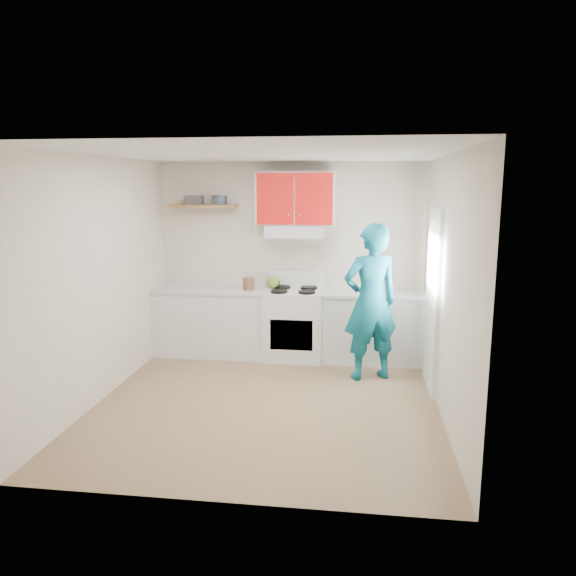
# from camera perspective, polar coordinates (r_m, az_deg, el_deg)

# --- Properties ---
(floor) EXTENTS (3.80, 3.80, 0.00)m
(floor) POSITION_cam_1_polar(r_m,az_deg,el_deg) (5.98, -2.15, -11.85)
(floor) COLOR brown
(floor) RESTS_ON ground
(ceiling) EXTENTS (3.60, 3.80, 0.04)m
(ceiling) POSITION_cam_1_polar(r_m,az_deg,el_deg) (5.53, -2.35, 13.88)
(ceiling) COLOR white
(ceiling) RESTS_ON floor
(back_wall) EXTENTS (3.60, 0.04, 2.60)m
(back_wall) POSITION_cam_1_polar(r_m,az_deg,el_deg) (7.47, 0.20, 3.07)
(back_wall) COLOR beige
(back_wall) RESTS_ON floor
(front_wall) EXTENTS (3.60, 0.04, 2.60)m
(front_wall) POSITION_cam_1_polar(r_m,az_deg,el_deg) (3.80, -7.08, -4.56)
(front_wall) COLOR beige
(front_wall) RESTS_ON floor
(left_wall) EXTENTS (0.04, 3.80, 2.60)m
(left_wall) POSITION_cam_1_polar(r_m,az_deg,el_deg) (6.17, -18.96, 0.86)
(left_wall) COLOR beige
(left_wall) RESTS_ON floor
(right_wall) EXTENTS (0.04, 3.80, 2.60)m
(right_wall) POSITION_cam_1_polar(r_m,az_deg,el_deg) (5.60, 16.22, 0.06)
(right_wall) COLOR beige
(right_wall) RESTS_ON floor
(door) EXTENTS (0.05, 0.85, 2.05)m
(door) POSITION_cam_1_polar(r_m,az_deg,el_deg) (6.33, 14.93, -1.22)
(door) COLOR white
(door) RESTS_ON floor
(door_glass) EXTENTS (0.01, 0.55, 0.95)m
(door_glass) POSITION_cam_1_polar(r_m,az_deg,el_deg) (6.26, 14.87, 2.60)
(door_glass) COLOR white
(door_glass) RESTS_ON door
(counter_left) EXTENTS (1.52, 0.60, 0.90)m
(counter_left) POSITION_cam_1_polar(r_m,az_deg,el_deg) (7.54, -7.97, -3.53)
(counter_left) COLOR silver
(counter_left) RESTS_ON floor
(counter_right) EXTENTS (1.32, 0.60, 0.90)m
(counter_right) POSITION_cam_1_polar(r_m,az_deg,el_deg) (7.28, 8.85, -4.07)
(counter_right) COLOR silver
(counter_right) RESTS_ON floor
(stove) EXTENTS (0.76, 0.65, 0.92)m
(stove) POSITION_cam_1_polar(r_m,az_deg,el_deg) (7.30, 0.65, -3.83)
(stove) COLOR white
(stove) RESTS_ON floor
(range_hood) EXTENTS (0.76, 0.44, 0.15)m
(range_hood) POSITION_cam_1_polar(r_m,az_deg,el_deg) (7.20, 0.78, 5.94)
(range_hood) COLOR silver
(range_hood) RESTS_ON back_wall
(upper_cabinets) EXTENTS (1.02, 0.33, 0.70)m
(upper_cabinets) POSITION_cam_1_polar(r_m,az_deg,el_deg) (7.23, 0.84, 9.34)
(upper_cabinets) COLOR red
(upper_cabinets) RESTS_ON back_wall
(shelf) EXTENTS (0.90, 0.30, 0.04)m
(shelf) POSITION_cam_1_polar(r_m,az_deg,el_deg) (7.49, -8.80, 8.50)
(shelf) COLOR brown
(shelf) RESTS_ON back_wall
(books) EXTENTS (0.25, 0.20, 0.12)m
(books) POSITION_cam_1_polar(r_m,az_deg,el_deg) (7.50, -9.76, 9.06)
(books) COLOR #3D3639
(books) RESTS_ON shelf
(tin) EXTENTS (0.24, 0.24, 0.12)m
(tin) POSITION_cam_1_polar(r_m,az_deg,el_deg) (7.43, -7.18, 9.13)
(tin) COLOR #333D4C
(tin) RESTS_ON shelf
(kettle) EXTENTS (0.23, 0.23, 0.16)m
(kettle) POSITION_cam_1_polar(r_m,az_deg,el_deg) (7.36, -1.58, 0.58)
(kettle) COLOR olive
(kettle) RESTS_ON stove
(crock) EXTENTS (0.20, 0.20, 0.19)m
(crock) POSITION_cam_1_polar(r_m,az_deg,el_deg) (7.27, -4.13, 0.38)
(crock) COLOR #543124
(crock) RESTS_ON counter_left
(cutting_board) EXTENTS (0.32, 0.25, 0.02)m
(cutting_board) POSITION_cam_1_polar(r_m,az_deg,el_deg) (7.06, 8.08, -0.70)
(cutting_board) COLOR olive
(cutting_board) RESTS_ON counter_right
(silicone_mat) EXTENTS (0.37, 0.33, 0.01)m
(silicone_mat) POSITION_cam_1_polar(r_m,az_deg,el_deg) (7.20, 11.13, -0.62)
(silicone_mat) COLOR red
(silicone_mat) RESTS_ON counter_right
(person) EXTENTS (0.80, 0.67, 1.87)m
(person) POSITION_cam_1_polar(r_m,az_deg,el_deg) (6.50, 8.64, -1.50)
(person) COLOR #0D6378
(person) RESTS_ON floor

